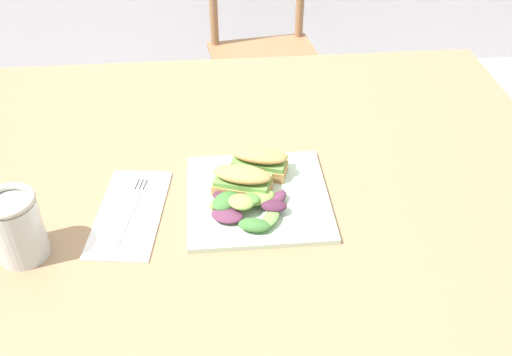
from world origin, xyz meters
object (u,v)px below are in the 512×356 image
object	(u,v)px
chair_wooden_far	(265,56)
dining_table	(243,212)
sandwich_half_front	(242,180)
sandwich_half_back	(259,161)
mason_jar_iced_tea	(18,229)
fork_on_napkin	(133,205)
plate_lunch	(258,197)

from	to	relation	value
chair_wooden_far	dining_table	bearing A→B (deg)	-98.40
sandwich_half_front	sandwich_half_back	bearing A→B (deg)	57.46
mason_jar_iced_tea	sandwich_half_front	bearing A→B (deg)	17.34
dining_table	fork_on_napkin	size ratio (longest dim) A/B	7.16
plate_lunch	sandwich_half_back	distance (m)	0.08
plate_lunch	sandwich_half_front	distance (m)	0.05
plate_lunch	sandwich_half_front	xyz separation A→B (m)	(-0.03, 0.01, 0.03)
plate_lunch	sandwich_half_front	size ratio (longest dim) A/B	2.19
dining_table	mason_jar_iced_tea	distance (m)	0.46
fork_on_napkin	mason_jar_iced_tea	world-z (taller)	mason_jar_iced_tea
plate_lunch	dining_table	bearing A→B (deg)	104.88
dining_table	mason_jar_iced_tea	world-z (taller)	mason_jar_iced_tea
sandwich_half_front	mason_jar_iced_tea	distance (m)	0.40
sandwich_half_back	mason_jar_iced_tea	xyz separation A→B (m)	(-0.42, -0.18, 0.02)
chair_wooden_far	mason_jar_iced_tea	bearing A→B (deg)	-112.96
chair_wooden_far	mason_jar_iced_tea	distance (m)	1.43
chair_wooden_far	mason_jar_iced_tea	world-z (taller)	chair_wooden_far
sandwich_half_back	chair_wooden_far	bearing A→B (deg)	83.46
chair_wooden_far	fork_on_napkin	world-z (taller)	chair_wooden_far
dining_table	sandwich_half_front	distance (m)	0.17
dining_table	plate_lunch	size ratio (longest dim) A/B	5.01
plate_lunch	fork_on_napkin	world-z (taller)	plate_lunch
sandwich_half_back	mason_jar_iced_tea	bearing A→B (deg)	-157.06
dining_table	sandwich_half_front	bearing A→B (deg)	-92.71
dining_table	plate_lunch	xyz separation A→B (m)	(0.02, -0.09, 0.12)
dining_table	sandwich_half_front	xyz separation A→B (m)	(-0.00, -0.08, 0.15)
dining_table	chair_wooden_far	bearing A→B (deg)	81.60
sandwich_half_back	dining_table	bearing A→B (deg)	146.00
plate_lunch	mason_jar_iced_tea	size ratio (longest dim) A/B	2.12
chair_wooden_far	sandwich_half_back	xyz separation A→B (m)	(-0.13, -1.10, 0.33)
chair_wooden_far	fork_on_napkin	size ratio (longest dim) A/B	4.70
chair_wooden_far	sandwich_half_back	bearing A→B (deg)	-96.54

